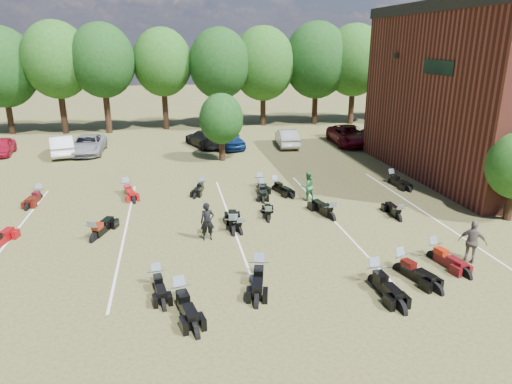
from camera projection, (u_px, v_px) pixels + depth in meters
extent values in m
plane|color=brown|center=(309.00, 244.00, 19.83)|extent=(160.00, 160.00, 0.00)
imported|color=maroon|center=(2.00, 147.00, 35.39)|extent=(1.85, 3.92, 1.29)
imported|color=silver|center=(62.00, 145.00, 35.22)|extent=(2.68, 4.95, 1.55)
imported|color=gray|center=(88.00, 145.00, 35.79)|extent=(2.48, 5.21, 1.44)
imported|color=black|center=(205.00, 138.00, 38.23)|extent=(3.50, 5.29, 1.42)
imported|color=navy|center=(227.00, 138.00, 37.77)|extent=(2.91, 5.03, 1.61)
imported|color=#B1B2AD|center=(287.00, 138.00, 38.25)|extent=(1.96, 4.56, 1.46)
imported|color=#4F040D|center=(349.00, 135.00, 38.97)|extent=(2.96, 5.88, 1.60)
imported|color=#3A393E|center=(380.00, 133.00, 40.95)|extent=(3.21, 4.80, 1.29)
imported|color=black|center=(207.00, 222.00, 20.04)|extent=(0.64, 0.44, 1.71)
imported|color=#296D39|center=(308.00, 186.00, 25.11)|extent=(0.91, 0.78, 1.63)
imported|color=#615853|center=(472.00, 242.00, 17.92)|extent=(1.09, 0.99, 1.78)
cube|color=black|center=(395.00, 56.00, 30.33)|extent=(0.30, 0.40, 0.30)
cube|color=black|center=(438.00, 67.00, 25.84)|extent=(0.06, 3.00, 0.80)
cylinder|color=black|center=(3.00, 113.00, 42.56)|extent=(0.58, 0.58, 4.08)
cylinder|color=black|center=(59.00, 112.00, 43.44)|extent=(0.58, 0.58, 4.08)
ellipsoid|color=#1E4C19|center=(53.00, 65.00, 42.10)|extent=(6.00, 6.00, 6.90)
cylinder|color=black|center=(114.00, 111.00, 44.32)|extent=(0.57, 0.58, 4.08)
ellipsoid|color=#1E4C19|center=(109.00, 65.00, 42.98)|extent=(6.00, 6.00, 6.90)
cylinder|color=black|center=(166.00, 109.00, 45.20)|extent=(0.57, 0.58, 4.08)
ellipsoid|color=#1E4C19|center=(163.00, 64.00, 43.86)|extent=(6.00, 6.00, 6.90)
cylinder|color=black|center=(216.00, 108.00, 46.08)|extent=(0.58, 0.58, 4.08)
ellipsoid|color=#1E4C19|center=(215.00, 64.00, 44.74)|extent=(6.00, 6.00, 6.90)
cylinder|color=black|center=(265.00, 107.00, 46.96)|extent=(0.57, 0.58, 4.08)
ellipsoid|color=#1E4C19|center=(265.00, 64.00, 45.62)|extent=(6.00, 6.00, 6.90)
cylinder|color=black|center=(311.00, 106.00, 47.84)|extent=(0.57, 0.58, 4.08)
ellipsoid|color=#1E4C19|center=(313.00, 63.00, 46.50)|extent=(6.00, 6.00, 6.90)
cylinder|color=black|center=(356.00, 104.00, 48.72)|extent=(0.57, 0.58, 4.08)
ellipsoid|color=#1E4C19|center=(359.00, 63.00, 47.38)|extent=(6.00, 6.00, 6.90)
cylinder|color=black|center=(399.00, 103.00, 49.60)|extent=(0.58, 0.58, 4.08)
ellipsoid|color=#1E4C19|center=(403.00, 62.00, 48.26)|extent=(6.00, 6.00, 6.90)
cylinder|color=black|center=(441.00, 102.00, 50.48)|extent=(0.58, 0.58, 4.08)
ellipsoid|color=#1E4C19|center=(446.00, 62.00, 49.14)|extent=(6.00, 6.00, 6.90)
cylinder|color=black|center=(510.00, 203.00, 22.34)|extent=(0.24, 0.24, 1.71)
cylinder|color=black|center=(222.00, 148.00, 33.65)|extent=(0.24, 0.24, 1.90)
sphere|color=#1E4C19|center=(221.00, 119.00, 32.98)|extent=(3.20, 3.20, 3.20)
cube|color=silver|center=(10.00, 239.00, 20.34)|extent=(0.10, 14.00, 0.01)
cube|color=silver|center=(125.00, 231.00, 21.22)|extent=(0.10, 14.00, 0.01)
cube|color=silver|center=(232.00, 223.00, 22.10)|extent=(0.10, 14.00, 0.01)
cube|color=silver|center=(330.00, 216.00, 22.98)|extent=(0.10, 14.00, 0.01)
cube|color=silver|center=(421.00, 210.00, 23.86)|extent=(0.10, 14.00, 0.01)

